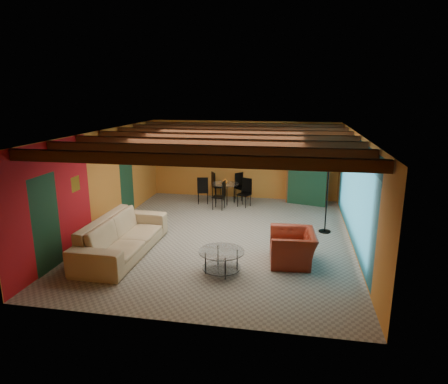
% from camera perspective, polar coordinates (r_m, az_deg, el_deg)
% --- Properties ---
extents(room, '(6.52, 8.01, 2.71)m').
position_cam_1_polar(room, '(9.84, -0.09, 6.72)').
color(room, gray).
rests_on(room, ground).
extents(sofa, '(1.19, 2.97, 0.86)m').
position_cam_1_polar(sofa, '(9.43, -14.52, -6.21)').
color(sofa, tan).
rests_on(sofa, ground).
extents(armchair, '(1.06, 1.19, 0.72)m').
position_cam_1_polar(armchair, '(8.83, 9.94, -7.90)').
color(armchair, maroon).
rests_on(armchair, ground).
extents(coffee_table, '(1.24, 1.24, 0.49)m').
position_cam_1_polar(coffee_table, '(8.29, -0.37, -10.06)').
color(coffee_table, silver).
rests_on(coffee_table, ground).
extents(dining_table, '(2.37, 2.37, 0.94)m').
position_cam_1_polar(dining_table, '(13.23, 0.16, 0.36)').
color(dining_table, silver).
rests_on(dining_table, ground).
extents(armoire, '(1.35, 0.90, 2.16)m').
position_cam_1_polar(armoire, '(13.44, 12.00, 2.95)').
color(armoire, brown).
rests_on(armoire, ground).
extents(floor_lamp, '(0.44, 0.44, 1.96)m').
position_cam_1_polar(floor_lamp, '(10.70, 14.73, -0.70)').
color(floor_lamp, black).
rests_on(floor_lamp, ground).
extents(ceiling_fan, '(1.50, 1.50, 0.44)m').
position_cam_1_polar(ceiling_fan, '(9.73, -0.21, 6.62)').
color(ceiling_fan, '#472614').
rests_on(ceiling_fan, ceiling).
extents(painting, '(1.05, 0.03, 0.65)m').
position_cam_1_polar(painting, '(13.85, -0.89, 5.98)').
color(painting, black).
rests_on(painting, wall_back).
extents(potted_plant, '(0.56, 0.53, 0.49)m').
position_cam_1_polar(potted_plant, '(13.25, 12.30, 8.59)').
color(potted_plant, '#26661E').
rests_on(potted_plant, armoire).
extents(vase, '(0.22, 0.22, 0.17)m').
position_cam_1_polar(vase, '(13.10, 0.17, 2.72)').
color(vase, orange).
rests_on(vase, dining_table).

